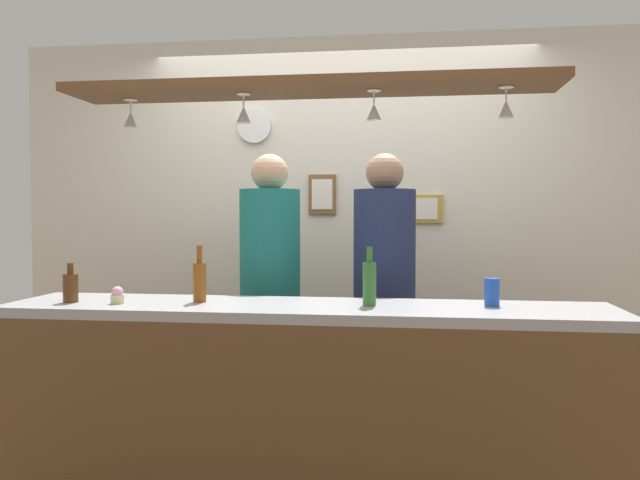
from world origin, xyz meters
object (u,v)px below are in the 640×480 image
Objects in this scene: person_middle_navy_shirt at (384,280)px; bottle_beer_green_import at (369,282)px; bottle_beer_amber_tall at (200,280)px; person_left_teal_shirt at (270,278)px; cupcake at (117,296)px; picture_frame_crest at (322,194)px; bottle_beer_brown_stubby at (71,287)px; wall_clock at (254,126)px; picture_frame_lower_pair at (420,209)px; drink_can at (492,292)px.

bottle_beer_green_import is at bearing -92.98° from person_middle_navy_shirt.
person_middle_navy_shirt is 6.78× the size of bottle_beer_amber_tall.
cupcake is (-0.52, -0.81, -0.01)m from person_left_teal_shirt.
bottle_beer_brown_stubby is at bearing -123.04° from picture_frame_crest.
wall_clock is at bearing 121.60° from bottle_beer_green_import.
picture_frame_lower_pair is at bearing 0.33° from wall_clock.
picture_frame_crest reaches higher than bottle_beer_amber_tall.
person_left_teal_shirt is 0.73m from bottle_beer_amber_tall.
wall_clock reaches higher than bottle_beer_amber_tall.
person_middle_navy_shirt is at bearing -57.21° from picture_frame_crest.
wall_clock is at bearing -179.67° from picture_frame_lower_pair.
bottle_beer_brown_stubby is 1.80m from wall_clock.
bottle_beer_green_import is 2.13× the size of drink_can.
drink_can is 1.69m from picture_frame_crest.
picture_frame_crest reaches higher than bottle_beer_green_import.
wall_clock is (0.27, 1.48, 0.95)m from cupcake.
person_middle_navy_shirt reaches higher than drink_can.
wall_clock is at bearing 143.05° from person_middle_navy_shirt.
bottle_beer_green_import is at bearing -1.04° from bottle_beer_amber_tall.
picture_frame_crest is 1.18× the size of wall_clock.
person_left_teal_shirt reaches higher than cupcake.
person_left_teal_shirt reaches higher than bottle_beer_green_import.
picture_frame_crest is (-0.93, 1.33, 0.47)m from drink_can.
drink_can is at bearing 2.11° from bottle_beer_amber_tall.
bottle_beer_amber_tall is 1.64m from wall_clock.
picture_frame_lower_pair is (0.24, 1.40, 0.33)m from bottle_beer_green_import.
person_left_teal_shirt is 1.10m from bottle_beer_brown_stubby.
person_left_teal_shirt is at bearing -69.48° from wall_clock.
drink_can is at bearing -77.48° from picture_frame_lower_pair.
person_left_teal_shirt is at bearing -141.14° from picture_frame_lower_pair.
person_middle_navy_shirt is 0.81m from picture_frame_lower_pair.
drink_can is 1.67m from cupcake.
wall_clock is (-0.08, 1.38, 0.89)m from bottle_beer_amber_tall.
bottle_beer_brown_stubby reaches higher than cupcake.
cupcake is at bearing -3.32° from bottle_beer_brown_stubby.
bottle_beer_amber_tall is 0.87× the size of picture_frame_lower_pair.
picture_frame_lower_pair reaches higher than drink_can.
picture_frame_crest is at bearing 122.79° from person_middle_navy_shirt.
bottle_beer_green_import is at bearing -173.33° from drink_can.
picture_frame_lower_pair reaches higher than bottle_beer_amber_tall.
picture_frame_crest is 0.64m from wall_clock.
drink_can is (0.50, -0.66, 0.02)m from person_middle_navy_shirt.
bottle_beer_green_import is at bearing -58.40° from wall_clock.
person_middle_navy_shirt reaches higher than picture_frame_crest.
bottle_beer_green_import is 1.00× the size of picture_frame_crest.
cupcake is 1.78m from wall_clock.
picture_frame_lower_pair reaches higher than bottle_beer_green_import.
wall_clock is at bearing 110.52° from person_left_teal_shirt.
person_middle_navy_shirt is 1.08m from bottle_beer_amber_tall.
person_middle_navy_shirt reaches higher than cupcake.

